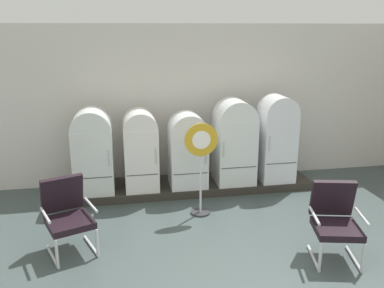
% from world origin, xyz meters
% --- Properties ---
extents(ground, '(12.00, 10.00, 0.05)m').
position_xyz_m(ground, '(0.00, 0.00, -0.03)').
color(ground, '#3C4848').
extents(back_wall, '(11.76, 0.12, 3.03)m').
position_xyz_m(back_wall, '(0.00, 3.66, 1.53)').
color(back_wall, silver).
rests_on(back_wall, ground).
extents(display_plinth, '(4.73, 0.95, 0.14)m').
position_xyz_m(display_plinth, '(0.00, 3.02, 0.07)').
color(display_plinth, '#2E2B24').
rests_on(display_plinth, ground).
extents(refrigerator_0, '(0.68, 0.70, 1.48)m').
position_xyz_m(refrigerator_0, '(-1.67, 2.93, 0.92)').
color(refrigerator_0, silver).
rests_on(refrigerator_0, display_plinth).
extents(refrigerator_1, '(0.59, 0.72, 1.43)m').
position_xyz_m(refrigerator_1, '(-0.84, 2.94, 0.90)').
color(refrigerator_1, white).
rests_on(refrigerator_1, display_plinth).
extents(refrigerator_2, '(0.67, 0.64, 1.36)m').
position_xyz_m(refrigerator_2, '(0.01, 2.89, 0.85)').
color(refrigerator_2, white).
rests_on(refrigerator_2, display_plinth).
extents(refrigerator_3, '(0.71, 0.71, 1.57)m').
position_xyz_m(refrigerator_3, '(0.89, 2.93, 0.97)').
color(refrigerator_3, white).
rests_on(refrigerator_3, display_plinth).
extents(refrigerator_4, '(0.63, 0.62, 1.62)m').
position_xyz_m(refrigerator_4, '(1.70, 2.89, 1.00)').
color(refrigerator_4, white).
rests_on(refrigerator_4, display_plinth).
extents(armchair_left, '(0.79, 0.85, 1.02)m').
position_xyz_m(armchair_left, '(-1.94, 1.18, 0.55)').
color(armchair_left, silver).
rests_on(armchair_left, ground).
extents(armchair_right, '(0.73, 0.80, 1.02)m').
position_xyz_m(armchair_right, '(1.54, 0.38, 0.55)').
color(armchair_right, silver).
rests_on(armchair_right, ground).
extents(sign_stand, '(0.53, 0.32, 1.53)m').
position_xyz_m(sign_stand, '(0.06, 1.95, 0.82)').
color(sign_stand, '#2D2D30').
rests_on(sign_stand, ground).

